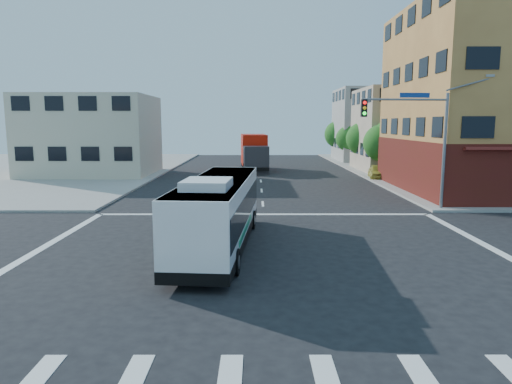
{
  "coord_description": "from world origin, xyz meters",
  "views": [
    {
      "loc": [
        -0.47,
        -16.44,
        5.22
      ],
      "look_at": [
        -0.45,
        4.24,
        2.11
      ],
      "focal_mm": 32.0,
      "sensor_mm": 36.0,
      "label": 1
    }
  ],
  "objects": [
    {
      "name": "street_tree_d",
      "position": [
        11.9,
        51.92,
        3.88
      ],
      "size": [
        4.0,
        4.0,
        6.03
      ],
      "color": "#331E12",
      "rests_on": "ground"
    },
    {
      "name": "building_west",
      "position": [
        -17.02,
        29.98,
        4.01
      ],
      "size": [
        12.06,
        10.06,
        8.0
      ],
      "color": "beige",
      "rests_on": "ground"
    },
    {
      "name": "building_east_near",
      "position": [
        16.98,
        33.98,
        4.51
      ],
      "size": [
        12.06,
        10.06,
        9.0
      ],
      "color": "#BDA991",
      "rests_on": "ground"
    },
    {
      "name": "street_tree_b",
      "position": [
        11.9,
        35.92,
        3.75
      ],
      "size": [
        3.8,
        3.8,
        5.79
      ],
      "color": "#331E12",
      "rests_on": "ground"
    },
    {
      "name": "box_truck",
      "position": [
        -0.63,
        34.24,
        1.94
      ],
      "size": [
        3.17,
        9.06,
        4.01
      ],
      "rotation": [
        0.0,
        0.0,
        0.07
      ],
      "color": "#27282D",
      "rests_on": "ground"
    },
    {
      "name": "street_tree_a",
      "position": [
        11.9,
        27.92,
        3.59
      ],
      "size": [
        3.6,
        3.6,
        5.53
      ],
      "color": "#331E12",
      "rests_on": "ground"
    },
    {
      "name": "street_tree_c",
      "position": [
        11.9,
        43.92,
        3.46
      ],
      "size": [
        3.4,
        3.4,
        5.29
      ],
      "color": "#331E12",
      "rests_on": "ground"
    },
    {
      "name": "signal_mast_ne",
      "position": [
        9.08,
        10.62,
        4.98
      ],
      "size": [
        7.91,
        1.13,
        8.07
      ],
      "color": "slate",
      "rests_on": "ground"
    },
    {
      "name": "parked_car",
      "position": [
        11.13,
        26.66,
        0.68
      ],
      "size": [
        2.23,
        4.21,
        1.36
      ],
      "primitive_type": "imported",
      "rotation": [
        0.0,
        0.0,
        -0.16
      ],
      "color": "gold",
      "rests_on": "ground"
    },
    {
      "name": "building_east_far",
      "position": [
        16.98,
        47.98,
        5.01
      ],
      "size": [
        12.06,
        10.06,
        10.0
      ],
      "color": "#999994",
      "rests_on": "ground"
    },
    {
      "name": "transit_bus",
      "position": [
        -2.0,
        2.35,
        1.59
      ],
      "size": [
        3.17,
        11.11,
        3.25
      ],
      "rotation": [
        0.0,
        0.0,
        -0.08
      ],
      "color": "black",
      "rests_on": "ground"
    },
    {
      "name": "ground",
      "position": [
        0.0,
        0.0,
        0.0
      ],
      "size": [
        120.0,
        120.0,
        0.0
      ],
      "primitive_type": "plane",
      "color": "black",
      "rests_on": "ground"
    }
  ]
}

